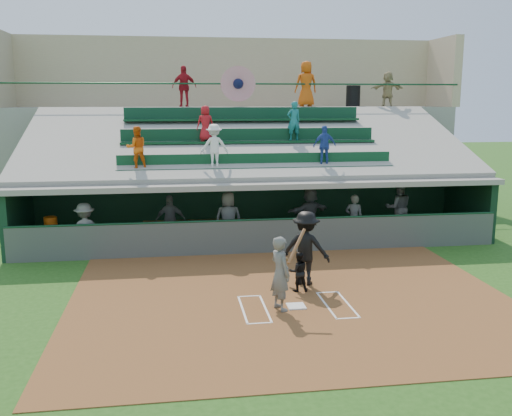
{
  "coord_description": "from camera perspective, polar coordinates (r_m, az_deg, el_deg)",
  "views": [
    {
      "loc": [
        -2.85,
        -12.79,
        4.94
      ],
      "look_at": [
        -0.47,
        3.5,
        1.8
      ],
      "focal_mm": 40.0,
      "sensor_mm": 36.0,
      "label": 1
    }
  ],
  "objects": [
    {
      "name": "concourse_staff_c",
      "position": [
        26.76,
        13.02,
        11.48
      ],
      "size": [
        1.5,
        0.64,
        1.57
      ],
      "primitive_type": "imported",
      "rotation": [
        0.0,
        0.0,
        3.02
      ],
      "color": "tan",
      "rests_on": "concourse_slab"
    },
    {
      "name": "dugout_bench",
      "position": [
        21.47,
        0.06,
        -1.77
      ],
      "size": [
        14.87,
        2.75,
        0.45
      ],
      "primitive_type": "cube",
      "rotation": [
        0.0,
        0.0,
        -0.15
      ],
      "color": "olive",
      "rests_on": "dugout_floor"
    },
    {
      "name": "dugout_player_c",
      "position": [
        19.23,
        -2.78,
        -1.12
      ],
      "size": [
        0.91,
        0.6,
        1.87
      ],
      "primitive_type": "imported",
      "rotation": [
        0.0,
        0.0,
        3.15
      ],
      "color": "#51544F",
      "rests_on": "dugout_floor"
    },
    {
      "name": "concourse_staff_a",
      "position": [
        25.02,
        -7.18,
        11.96
      ],
      "size": [
        1.06,
        0.52,
        1.76
      ],
      "primitive_type": "imported",
      "rotation": [
        0.0,
        0.0,
        3.23
      ],
      "color": "#A7131D",
      "rests_on": "concourse_slab"
    },
    {
      "name": "water_cooler",
      "position": [
        19.81,
        -19.85,
        -1.45
      ],
      "size": [
        0.42,
        0.42,
        0.42
      ],
      "primitive_type": "cylinder",
      "color": "#DF590D",
      "rests_on": "white_table"
    },
    {
      "name": "grandstand",
      "position": [
        23.62,
        -1.37,
        4.29
      ],
      "size": [
        20.4,
        10.4,
        7.8
      ],
      "color": "#4E534E",
      "rests_on": "ground"
    },
    {
      "name": "white_table",
      "position": [
        19.95,
        -19.62,
        -3.01
      ],
      "size": [
        0.84,
        0.65,
        0.71
      ],
      "primitive_type": "cube",
      "rotation": [
        0.0,
        0.0,
        0.06
      ],
      "color": "white",
      "rests_on": "dugout_floor"
    },
    {
      "name": "concourse_staff_b",
      "position": [
        25.62,
        5.03,
        12.23
      ],
      "size": [
        1.0,
        0.67,
        1.99
      ],
      "primitive_type": "imported",
      "rotation": [
        0.0,
        0.0,
        3.18
      ],
      "color": "#C74D0B",
      "rests_on": "concourse_slab"
    },
    {
      "name": "ground",
      "position": [
        14.0,
        4.02,
        -9.89
      ],
      "size": [
        100.0,
        100.0,
        0.0
      ],
      "primitive_type": "plane",
      "color": "#234E16",
      "rests_on": "ground"
    },
    {
      "name": "dirt_slab",
      "position": [
        14.46,
        3.6,
        -9.16
      ],
      "size": [
        11.0,
        9.0,
        0.02
      ],
      "primitive_type": "cube",
      "color": "brown",
      "rests_on": "ground"
    },
    {
      "name": "batters_box_chalk",
      "position": [
        13.99,
        4.03,
        -9.8
      ],
      "size": [
        2.65,
        1.85,
        0.01
      ],
      "color": "white",
      "rests_on": "dirt_slab"
    },
    {
      "name": "catcher",
      "position": [
        14.93,
        4.26,
        -6.37
      ],
      "size": [
        0.51,
        0.4,
        1.05
      ],
      "primitive_type": "imported",
      "rotation": [
        0.0,
        0.0,
        3.14
      ],
      "color": "black",
      "rests_on": "dirt_slab"
    },
    {
      "name": "home_umpire",
      "position": [
        15.39,
        5.0,
        -4.0
      ],
      "size": [
        1.48,
        1.21,
        2.0
      ],
      "primitive_type": "imported",
      "rotation": [
        0.0,
        0.0,
        2.72
      ],
      "color": "black",
      "rests_on": "dirt_slab"
    },
    {
      "name": "dugout_floor",
      "position": [
        20.35,
        -0.02,
        -3.19
      ],
      "size": [
        16.0,
        3.5,
        0.04
      ],
      "primitive_type": "cube",
      "color": "gray",
      "rests_on": "ground"
    },
    {
      "name": "trash_bin",
      "position": [
        26.96,
        9.69,
        10.96
      ],
      "size": [
        0.64,
        0.64,
        0.96
      ],
      "primitive_type": "cylinder",
      "color": "black",
      "rests_on": "concourse_slab"
    },
    {
      "name": "batter_at_plate",
      "position": [
        13.52,
        2.46,
        -6.5
      ],
      "size": [
        0.95,
        0.8,
        1.95
      ],
      "color": "#51534F",
      "rests_on": "dirt_slab"
    },
    {
      "name": "dugout_player_f",
      "position": [
        21.56,
        14.05,
        0.01
      ],
      "size": [
        1.05,
        0.87,
        1.97
      ],
      "primitive_type": "imported",
      "rotation": [
        0.0,
        0.0,
        3.0
      ],
      "color": "#5B5D58",
      "rests_on": "dugout_floor"
    },
    {
      "name": "concourse_slab",
      "position": [
        26.57,
        -2.13,
        5.1
      ],
      "size": [
        20.0,
        3.0,
        4.6
      ],
      "primitive_type": "cube",
      "color": "gray",
      "rests_on": "ground"
    },
    {
      "name": "dugout_player_d",
      "position": [
        20.6,
        5.42,
        -0.43
      ],
      "size": [
        1.76,
        1.12,
        1.81
      ],
      "primitive_type": "imported",
      "rotation": [
        0.0,
        0.0,
        3.52
      ],
      "color": "#535550",
      "rests_on": "dugout_floor"
    },
    {
      "name": "dugout_player_a",
      "position": [
        18.72,
        -16.72,
        -2.12
      ],
      "size": [
        1.25,
        0.94,
        1.72
      ],
      "primitive_type": "imported",
      "rotation": [
        0.0,
        0.0,
        3.45
      ],
      "color": "#545651",
      "rests_on": "dugout_floor"
    },
    {
      "name": "dugout_player_b",
      "position": [
        19.56,
        -8.54,
        -1.23
      ],
      "size": [
        1.02,
        0.44,
        1.73
      ],
      "primitive_type": "imported",
      "rotation": [
        0.0,
        0.0,
        3.16
      ],
      "color": "#51534E",
      "rests_on": "dugout_floor"
    },
    {
      "name": "dugout_player_e",
      "position": [
        20.09,
        9.76,
        -1.02
      ],
      "size": [
        0.72,
        0.61,
        1.68
      ],
      "primitive_type": "imported",
      "rotation": [
        0.0,
        0.0,
        2.74
      ],
      "color": "#50524E",
      "rests_on": "dugout_floor"
    },
    {
      "name": "home_plate",
      "position": [
        13.99,
        4.03,
        -9.76
      ],
      "size": [
        0.43,
        0.43,
        0.03
      ],
      "primitive_type": "cube",
      "color": "white",
      "rests_on": "dirt_slab"
    }
  ]
}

